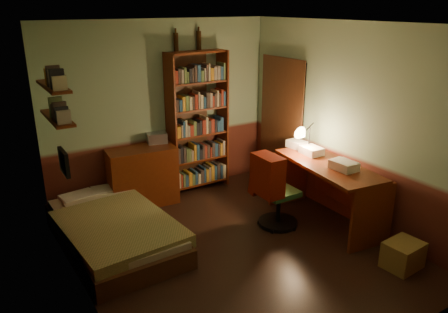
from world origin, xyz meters
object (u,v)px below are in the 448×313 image
bed (113,220)px  cardboard_box_b (396,254)px  dresser (142,176)px  mini_stereo (157,138)px  office_chair (279,190)px  desk (326,194)px  cardboard_box_a (403,255)px  bookshelf (198,123)px  desk_lamp (310,131)px

bed → cardboard_box_b: (2.58, -2.11, -0.21)m
dresser → mini_stereo: 0.60m
office_chair → desk: bearing=-25.5°
cardboard_box_a → desk: bearing=89.8°
bookshelf → desk: 2.21m
cardboard_box_b → bed: bearing=140.7°
mini_stereo → bookshelf: bookshelf is taller
mini_stereo → cardboard_box_a: mini_stereo is taller
dresser → bookshelf: size_ratio=0.45×
desk → office_chair: 0.63m
mini_stereo → office_chair: bearing=-47.6°
desk → office_chair: size_ratio=1.56×
bookshelf → office_chair: (0.30, -1.65, -0.57)m
mini_stereo → desk_lamp: 2.21m
bookshelf → desk_lamp: 1.72m
bookshelf → cardboard_box_b: 3.33m
bed → cardboard_box_a: 3.39m
office_chair → cardboard_box_a: office_chair is taller
desk_lamp → office_chair: 0.97m
mini_stereo → office_chair: office_chair is taller
bookshelf → cardboard_box_a: bearing=-81.0°
desk → cardboard_box_a: bearing=-83.3°
dresser → office_chair: (1.27, -1.56, 0.08)m
bookshelf → bed: bearing=-157.2°
desk_lamp → cardboard_box_a: bearing=-82.8°
bookshelf → desk_lamp: (0.99, -1.40, 0.06)m
desk_lamp → cardboard_box_b: size_ratio=2.02×
desk_lamp → cardboard_box_a: desk_lamp is taller
bed → cardboard_box_a: bearing=-42.6°
bed → bookshelf: 2.10m
mini_stereo → bookshelf: bearing=9.2°
dresser → mini_stereo: (0.31, 0.13, 0.50)m
bookshelf → dresser: bearing=178.7°
bookshelf → office_chair: bookshelf is taller
desk → desk_lamp: (0.13, 0.52, 0.71)m
bed → mini_stereo: 1.56m
dresser → cardboard_box_a: size_ratio=2.37×
mini_stereo → desk_lamp: desk_lamp is taller
cardboard_box_a → cardboard_box_b: 0.11m
mini_stereo → cardboard_box_b: bearing=-50.9°
bed → cardboard_box_b: bearing=-41.2°
mini_stereo → desk: mini_stereo is taller
desk_lamp → desk: bearing=-92.3°
dresser → desk_lamp: (1.97, -1.32, 0.71)m
dresser → cardboard_box_a: bearing=-54.3°
dresser → desk_lamp: desk_lamp is taller
desk → dresser: bearing=142.0°
dresser → desk_lamp: bearing=-28.9°
mini_stereo → dresser: bearing=-145.2°
dresser → cardboard_box_b: bearing=-53.2°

